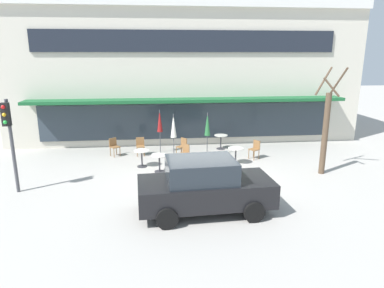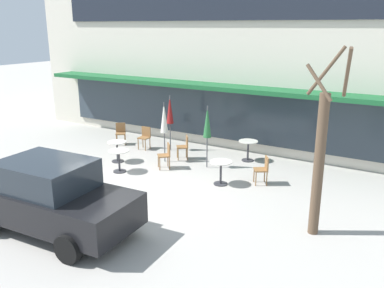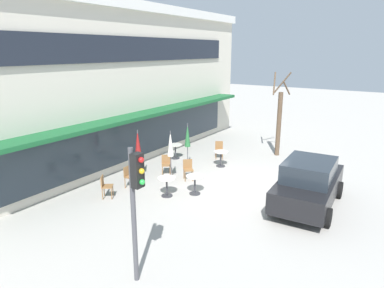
{
  "view_description": "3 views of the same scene",
  "coord_description": "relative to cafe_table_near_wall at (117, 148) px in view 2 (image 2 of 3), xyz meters",
  "views": [
    {
      "loc": [
        -1.69,
        -12.34,
        4.88
      ],
      "look_at": [
        -0.13,
        2.41,
        0.98
      ],
      "focal_mm": 32.0,
      "sensor_mm": 36.0,
      "label": 1
    },
    {
      "loc": [
        7.22,
        -8.34,
        4.8
      ],
      "look_at": [
        0.41,
        3.01,
        0.93
      ],
      "focal_mm": 38.0,
      "sensor_mm": 36.0,
      "label": 2
    },
    {
      "loc": [
        -12.12,
        -5.21,
        5.49
      ],
      "look_at": [
        0.72,
        3.26,
        1.25
      ],
      "focal_mm": 32.0,
      "sensor_mm": 36.0,
      "label": 3
    }
  ],
  "objects": [
    {
      "name": "ground_plane",
      "position": [
        2.39,
        -2.38,
        -0.52
      ],
      "size": [
        80.0,
        80.0,
        0.0
      ],
      "primitive_type": "plane",
      "color": "#ADA8A0"
    },
    {
      "name": "building_facade",
      "position": [
        2.39,
        7.59,
        3.33
      ],
      "size": [
        19.62,
        9.1,
        7.68
      ],
      "color": "beige",
      "rests_on": "ground"
    },
    {
      "name": "cafe_table_near_wall",
      "position": [
        0.0,
        0.0,
        0.0
      ],
      "size": [
        0.7,
        0.7,
        0.76
      ],
      "color": "#333338",
      "rests_on": "ground"
    },
    {
      "name": "cafe_table_streetside",
      "position": [
        4.25,
        -0.04,
        0.0
      ],
      "size": [
        0.7,
        0.7,
        0.76
      ],
      "color": "#333338",
      "rests_on": "ground"
    },
    {
      "name": "cafe_table_by_tree",
      "position": [
        4.05,
        2.55,
        0.0
      ],
      "size": [
        0.7,
        0.7,
        0.76
      ],
      "color": "#333338",
      "rests_on": "ground"
    },
    {
      "name": "cafe_table_mid_patio",
      "position": [
        0.77,
        -0.79,
        0.0
      ],
      "size": [
        0.7,
        0.7,
        0.76
      ],
      "color": "#333338",
      "rests_on": "ground"
    },
    {
      "name": "patio_umbrella_green_folded",
      "position": [
        3.11,
        1.14,
        1.11
      ],
      "size": [
        0.28,
        0.28,
        2.2
      ],
      "color": "#4C4C51",
      "rests_on": "ground"
    },
    {
      "name": "patio_umbrella_cream_folded",
      "position": [
        0.86,
        2.2,
        1.11
      ],
      "size": [
        0.28,
        0.28,
        2.2
      ],
      "color": "#4C4C51",
      "rests_on": "ground"
    },
    {
      "name": "patio_umbrella_corner_open",
      "position": [
        1.48,
        0.91,
        1.11
      ],
      "size": [
        0.28,
        0.28,
        2.2
      ],
      "color": "#4C4C51",
      "rests_on": "ground"
    },
    {
      "name": "cafe_chair_0",
      "position": [
        1.93,
        1.52,
        0.01
      ],
      "size": [
        0.56,
        0.56,
        0.89
      ],
      "color": "olive",
      "rests_on": "ground"
    },
    {
      "name": "cafe_chair_1",
      "position": [
        -1.42,
        1.86,
        0.01
      ],
      "size": [
        0.56,
        0.56,
        0.89
      ],
      "color": "olive",
      "rests_on": "ground"
    },
    {
      "name": "cafe_chair_2",
      "position": [
        5.37,
        0.67,
        0.01
      ],
      "size": [
        0.55,
        0.55,
        0.89
      ],
      "color": "olive",
      "rests_on": "ground"
    },
    {
      "name": "cafe_chair_3",
      "position": [
        -0.14,
        1.84,
        0.01
      ],
      "size": [
        0.43,
        0.43,
        0.89
      ],
      "color": "olive",
      "rests_on": "ground"
    },
    {
      "name": "cafe_chair_4",
      "position": [
        1.93,
        0.32,
        0.01
      ],
      "size": [
        0.57,
        0.57,
        0.89
      ],
      "color": "olive",
      "rests_on": "ground"
    },
    {
      "name": "parked_sedan",
      "position": [
        2.13,
        -4.78,
        0.36
      ],
      "size": [
        4.3,
        2.21,
        1.76
      ],
      "color": "black",
      "rests_on": "ground"
    },
    {
      "name": "street_tree",
      "position": [
        7.59,
        -1.67,
        1.4
      ],
      "size": [
        1.03,
        0.96,
        4.4
      ],
      "color": "brown",
      "rests_on": "ground"
    }
  ]
}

